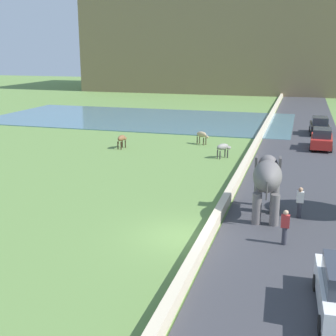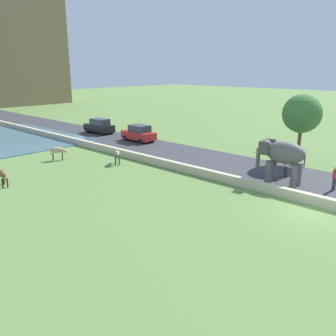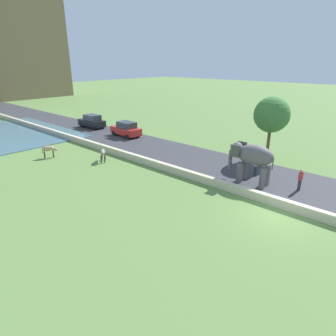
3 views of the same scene
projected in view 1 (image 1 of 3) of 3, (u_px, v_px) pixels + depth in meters
The scene contains 13 objects.
ground_plane at pixel (182, 237), 20.61m from camera, with size 220.00×220.00×0.00m, color #608442.
road_surface at pixel (301, 151), 37.78m from camera, with size 7.00×120.00×0.06m, color #38383D.
barrier_wall at pixel (253, 150), 36.90m from camera, with size 0.40×110.00×0.60m, color beige.
lake at pixel (141, 118), 55.37m from camera, with size 36.00×18.00×0.08m, color slate.
hill_distant at pixel (253, 33), 92.64m from camera, with size 64.00×28.00×22.73m, color #7F6B4C.
elephant at pixel (267, 179), 22.43m from camera, with size 1.58×3.51×2.99m.
person_beside_elephant at pixel (300, 202), 22.59m from camera, with size 0.36×0.22×1.63m.
person_trailing at pixel (285, 227), 19.44m from camera, with size 0.36×0.22×1.63m.
car_red at pixel (322, 139), 38.28m from camera, with size 1.91×4.06×1.80m.
car_black at pixel (319, 126), 44.81m from camera, with size 1.88×4.05×1.80m.
cow_brown at pixel (122, 139), 38.71m from camera, with size 0.55×1.41×1.15m.
cow_grey at pixel (223, 148), 35.24m from camera, with size 1.14×1.28×1.15m.
cow_tan at pixel (202, 135), 40.31m from camera, with size 1.36×1.01×1.15m.
Camera 1 is at (4.81, -18.54, 8.24)m, focal length 48.59 mm.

